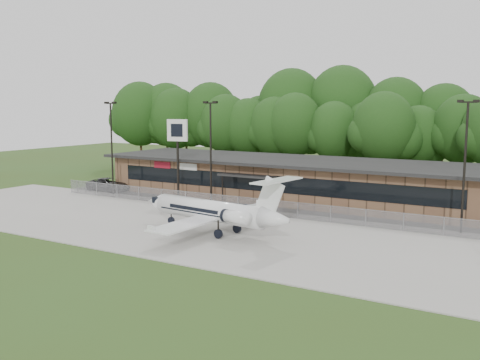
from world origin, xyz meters
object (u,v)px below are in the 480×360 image
Objects in this scene: terminal at (290,179)px; pole_sign at (177,139)px; suv at (108,185)px; business_jet at (215,212)px.

terminal is 4.86× the size of pole_sign.
suv is (-20.36, -5.73, -1.42)m from terminal.
pole_sign is at bearing 145.70° from business_jet.
business_jet is at bearing -84.19° from terminal.
business_jet is 24.84m from suv.
business_jet is 2.63× the size of suv.
suv is at bearing 162.52° from pole_sign.
business_jet is 15.50m from pole_sign.
suv is at bearing -164.28° from terminal.
business_jet reaches higher than suv.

